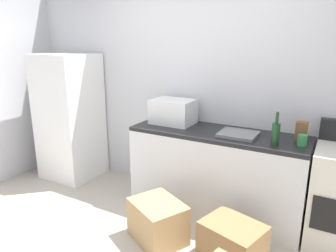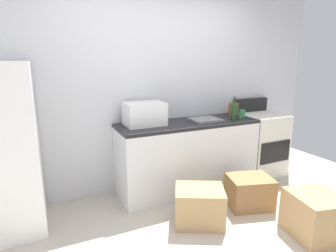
% 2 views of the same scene
% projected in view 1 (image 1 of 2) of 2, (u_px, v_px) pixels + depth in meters
% --- Properties ---
extents(wall_back, '(5.00, 0.10, 2.60)m').
position_uv_depth(wall_back, '(205.00, 86.00, 3.50)').
color(wall_back, silver).
rests_on(wall_back, ground_plane).
extents(kitchen_counter, '(1.80, 0.60, 0.90)m').
position_uv_depth(kitchen_counter, '(216.00, 172.00, 3.29)').
color(kitchen_counter, silver).
rests_on(kitchen_counter, ground_plane).
extents(refrigerator, '(0.68, 0.66, 1.64)m').
position_uv_depth(refrigerator, '(70.00, 117.00, 4.12)').
color(refrigerator, white).
rests_on(refrigerator, ground_plane).
extents(microwave, '(0.46, 0.34, 0.27)m').
position_uv_depth(microwave, '(173.00, 112.00, 3.46)').
color(microwave, white).
rests_on(microwave, kitchen_counter).
extents(sink_basin, '(0.36, 0.32, 0.03)m').
position_uv_depth(sink_basin, '(238.00, 134.00, 3.04)').
color(sink_basin, slate).
rests_on(sink_basin, kitchen_counter).
extents(wine_bottle, '(0.07, 0.07, 0.30)m').
position_uv_depth(wine_bottle, '(276.00, 133.00, 2.74)').
color(wine_bottle, '#193F1E').
rests_on(wine_bottle, kitchen_counter).
extents(coffee_mug, '(0.08, 0.08, 0.10)m').
position_uv_depth(coffee_mug, '(302.00, 140.00, 2.74)').
color(coffee_mug, '#338C4C').
rests_on(coffee_mug, kitchen_counter).
extents(knife_block, '(0.10, 0.10, 0.18)m').
position_uv_depth(knife_block, '(301.00, 131.00, 2.87)').
color(knife_block, brown).
rests_on(knife_block, kitchen_counter).
extents(cardboard_box_medium, '(0.57, 0.50, 0.36)m').
position_uv_depth(cardboard_box_medium, '(232.00, 243.00, 2.57)').
color(cardboard_box_medium, olive).
rests_on(cardboard_box_medium, ground_plane).
extents(cardboard_box_small, '(0.62, 0.57, 0.38)m').
position_uv_depth(cardboard_box_small, '(158.00, 221.00, 2.86)').
color(cardboard_box_small, tan).
rests_on(cardboard_box_small, ground_plane).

